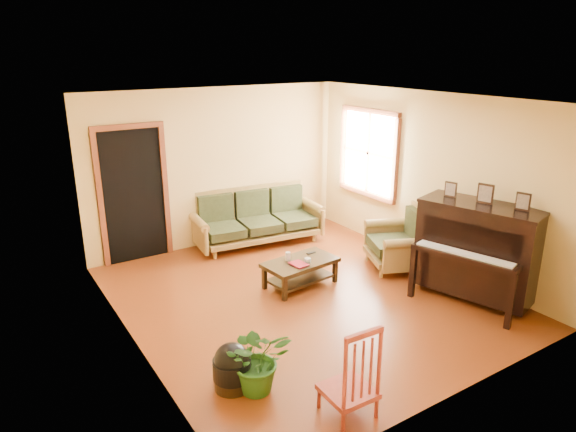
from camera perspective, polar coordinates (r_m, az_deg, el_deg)
floor at (r=7.01m, az=1.69°, el=-8.85°), size 5.00×5.00×0.00m
doorway at (r=8.19m, az=-16.75°, el=2.11°), size 1.08×0.16×2.05m
window at (r=8.80m, az=8.94°, el=6.93°), size 0.12×1.36×1.46m
sofa at (r=8.65m, az=-3.27°, el=-0.18°), size 2.25×1.15×0.92m
coffee_table at (r=7.22m, az=1.37°, el=-6.35°), size 1.08×0.66×0.37m
armchair at (r=7.86m, az=11.95°, el=-2.42°), size 1.20×1.22×0.94m
piano at (r=7.11m, az=20.23°, el=-3.81°), size 1.25×1.67×1.31m
footstool at (r=5.26m, az=-6.24°, el=-16.81°), size 0.41×0.41×0.36m
red_chair at (r=4.80m, az=6.77°, el=-16.49°), size 0.45×0.49×0.93m
leaning_frame at (r=9.57m, az=1.27°, el=0.44°), size 0.41×0.16×0.53m
ceramic_crock at (r=9.71m, az=3.14°, el=-0.19°), size 0.27×0.27×0.26m
potted_plant at (r=5.11m, az=-3.32°, el=-15.53°), size 0.78×0.73×0.70m
book at (r=6.94m, az=0.60°, el=-5.58°), size 0.20×0.26×0.02m
candle at (r=7.13m, az=-0.01°, el=-4.49°), size 0.09×0.09×0.12m
glass_jar at (r=7.09m, az=2.19°, el=-4.93°), size 0.09×0.09×0.06m
remote at (r=7.40m, az=2.58°, el=-4.10°), size 0.15×0.05×0.01m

